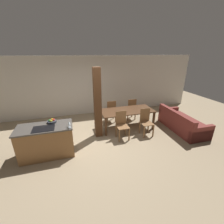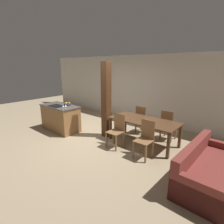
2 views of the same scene
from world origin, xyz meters
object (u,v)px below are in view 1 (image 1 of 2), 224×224
Objects in this scene: dining_chair_far_left at (111,111)px; dining_chair_near_right at (146,121)px; dining_chair_near_left at (122,125)px; kitchen_island at (47,141)px; dining_chair_far_right at (131,109)px; dining_table at (127,112)px; couch at (181,123)px; wine_glass_near at (69,124)px; timber_post at (98,104)px; fruit_bowl at (52,121)px; wine_glass_middle at (69,123)px.

dining_chair_near_right is at bearing 123.83° from dining_chair_far_left.
dining_chair_near_left is at bearing 90.00° from dining_chair_far_left.
dining_chair_far_right is at bearing 26.64° from kitchen_island.
couch is (1.97, -0.77, -0.38)m from dining_table.
timber_post is (0.97, 0.96, 0.16)m from wine_glass_near.
fruit_bowl reaches higher than dining_chair_near_left.
dining_chair_near_left is 1.09m from timber_post.
couch is at bearing -0.08° from fruit_bowl.
kitchen_island is 1.55× the size of dining_chair_near_left.
fruit_bowl is at bearing -162.53° from timber_post.
dining_chair_far_left is 2.84m from couch.
dining_chair_far_right is at bearing 90.00° from dining_chair_near_right.
couch is at bearing 5.61° from wine_glass_middle.
wine_glass_near is at bearing -23.72° from kitchen_island.
dining_table is 0.85× the size of timber_post.
fruit_bowl reaches higher than dining_table.
wine_glass_near is 0.16× the size of dining_chair_far_right.
wine_glass_middle is 0.08× the size of couch.
dining_table is 2.12× the size of dining_chair_far_left.
fruit_bowl is 0.27× the size of dining_chair_near_right.
dining_chair_near_right is at bearing -12.79° from timber_post.
dining_chair_near_right is (2.64, 0.58, -0.54)m from wine_glass_near.
wine_glass_middle is 0.16× the size of dining_chair_far_right.
kitchen_island is 0.91m from wine_glass_middle.
kitchen_island is at bearing -157.92° from timber_post.
dining_chair_far_right is (3.31, 1.66, 0.04)m from kitchen_island.
timber_post is at bearing -165.71° from dining_table.
kitchen_island is 3.70m from dining_chair_far_right.
dining_chair_far_left reaches higher than couch.
kitchen_island is at bearing 26.64° from dining_chair_far_right.
timber_post is (1.64, 0.66, 0.74)m from kitchen_island.
wine_glass_middle is 0.16× the size of dining_chair_near_right.
wine_glass_near is 1.00× the size of wine_glass_middle.
fruit_bowl is 0.27× the size of dining_chair_near_left.
fruit_bowl reaches higher than couch.
wine_glass_near is at bearing 48.68° from dining_chair_far_left.
dining_chair_near_left is at bearing -26.85° from timber_post.
timber_post reaches higher than wine_glass_middle.
timber_post is at bearing 44.69° from wine_glass_near.
wine_glass_middle reaches higher than kitchen_island.
dining_chair_near_left is at bearing 56.17° from dining_chair_far_right.
dining_table is 0.84m from dining_chair_far_left.
wine_glass_middle is at bearing -17.10° from kitchen_island.
kitchen_island reaches higher than couch.
fruit_bowl reaches higher than dining_chair_far_left.
dining_chair_near_left is at bearing 6.80° from kitchen_island.
wine_glass_middle is (0.00, 0.09, 0.00)m from wine_glass_near.
dining_table is 0.84m from dining_chair_near_left.
fruit_bowl is at bearing 47.76° from kitchen_island.
couch is (1.51, -0.08, -0.24)m from dining_chair_near_right.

